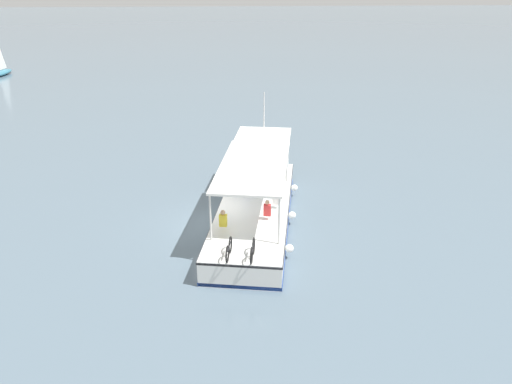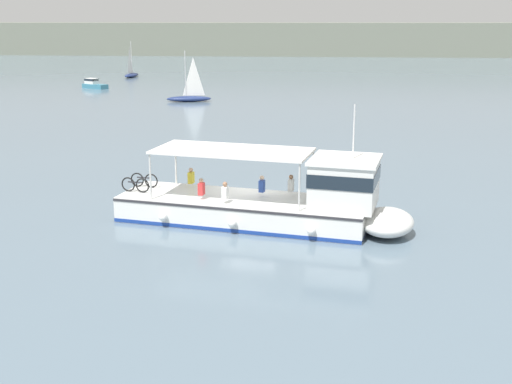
{
  "view_description": "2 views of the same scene",
  "coord_description": "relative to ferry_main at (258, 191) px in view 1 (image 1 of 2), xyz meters",
  "views": [
    {
      "loc": [
        -20.67,
        -0.22,
        10.77
      ],
      "look_at": [
        0.47,
        -1.9,
        1.4
      ],
      "focal_mm": 33.94,
      "sensor_mm": 36.0,
      "label": 1
    },
    {
      "loc": [
        3.14,
        -28.37,
        8.57
      ],
      "look_at": [
        0.47,
        -1.9,
        1.4
      ],
      "focal_mm": 44.93,
      "sensor_mm": 36.0,
      "label": 2
    }
  ],
  "objects": [
    {
      "name": "sailboat_horizon_west",
      "position": [
        39.58,
        28.04,
        -0.48
      ],
      "size": [
        4.9,
        1.81,
        5.4
      ],
      "color": "teal",
      "rests_on": "ground"
    },
    {
      "name": "ferry_main",
      "position": [
        0.0,
        0.0,
        0.0
      ],
      "size": [
        13.05,
        5.38,
        5.32
      ],
      "color": "white",
      "rests_on": "ground"
    },
    {
      "name": "ground_plane",
      "position": [
        -1.47,
        2.09,
        -1.02
      ],
      "size": [
        400.0,
        400.0,
        0.0
      ],
      "primitive_type": "plane",
      "color": "slate"
    }
  ]
}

